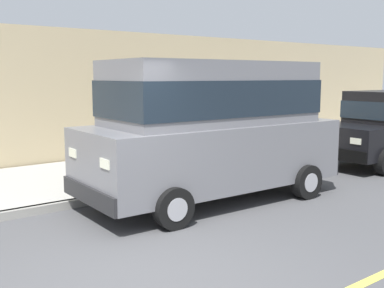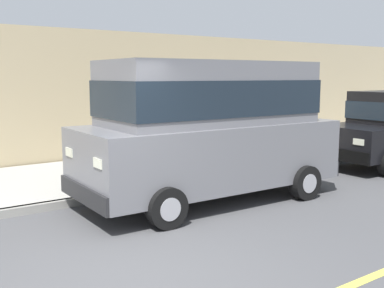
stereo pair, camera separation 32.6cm
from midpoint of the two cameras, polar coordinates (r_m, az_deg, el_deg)
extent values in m
plane|color=#4C4C4F|center=(5.58, -6.86, -15.70)|extent=(80.00, 80.00, 0.00)
cube|color=gray|center=(8.32, -18.28, -7.41)|extent=(0.16, 64.00, 0.14)
cube|color=#A8A59E|center=(10.00, -21.71, -4.98)|extent=(3.60, 64.00, 0.14)
cube|color=slate|center=(8.49, 1.37, -1.15)|extent=(2.02, 4.85, 1.10)
cube|color=slate|center=(8.38, 1.40, 6.29)|extent=(1.77, 3.84, 1.10)
cube|color=#19232D|center=(8.38, 1.39, 5.72)|extent=(1.81, 3.88, 0.61)
cube|color=#252527|center=(7.41, -13.31, -6.01)|extent=(1.87, 0.25, 0.28)
cube|color=#252527|center=(10.14, 11.98, -2.13)|extent=(1.87, 0.25, 0.28)
cylinder|color=black|center=(7.02, -3.64, -7.80)|extent=(0.24, 0.65, 0.64)
cylinder|color=#9E9EA3|center=(7.02, -3.64, -7.80)|extent=(0.25, 0.36, 0.35)
cylinder|color=black|center=(8.63, -10.44, -4.86)|extent=(0.24, 0.65, 0.64)
cylinder|color=#9E9EA3|center=(8.63, -10.44, -4.86)|extent=(0.25, 0.36, 0.35)
cylinder|color=black|center=(8.92, 12.77, -4.50)|extent=(0.24, 0.65, 0.64)
cylinder|color=#9E9EA3|center=(8.92, 12.77, -4.50)|extent=(0.25, 0.36, 0.35)
cylinder|color=black|center=(10.24, 4.75, -2.67)|extent=(0.24, 0.65, 0.64)
cylinder|color=#9E9EA3|center=(10.24, 4.75, -2.67)|extent=(0.25, 0.36, 0.35)
cube|color=#EAEACC|center=(6.75, -11.76, -2.37)|extent=(0.28, 0.09, 0.14)
cube|color=#EAEACC|center=(7.83, -15.32, -1.04)|extent=(0.28, 0.09, 0.14)
cube|color=black|center=(12.88, 21.50, 0.75)|extent=(1.85, 3.76, 0.76)
cube|color=black|center=(11.46, 16.49, -1.10)|extent=(1.69, 0.26, 0.28)
cylinder|color=black|center=(12.51, 15.22, -0.93)|extent=(0.24, 0.65, 0.64)
cylinder|color=#9E9EA3|center=(12.51, 15.22, -0.93)|extent=(0.25, 0.36, 0.35)
cylinder|color=black|center=(14.35, 21.06, -0.04)|extent=(0.24, 0.65, 0.64)
cylinder|color=#9E9EA3|center=(14.35, 21.06, -0.04)|extent=(0.25, 0.36, 0.35)
cube|color=#EAEACC|center=(11.07, 18.63, 0.33)|extent=(0.28, 0.09, 0.14)
cube|color=#EAEACC|center=(11.72, 14.42, 0.93)|extent=(0.28, 0.09, 0.14)
ellipsoid|color=black|center=(11.83, -3.45, -0.68)|extent=(0.47, 0.43, 0.20)
cylinder|color=black|center=(12.00, -3.67, -1.47)|extent=(0.05, 0.05, 0.18)
cylinder|color=black|center=(11.99, -3.10, -1.48)|extent=(0.05, 0.05, 0.18)
cylinder|color=black|center=(11.73, -3.79, -1.70)|extent=(0.05, 0.05, 0.18)
cylinder|color=black|center=(11.72, -3.21, -1.70)|extent=(0.05, 0.05, 0.18)
sphere|color=black|center=(12.10, -3.33, -0.04)|extent=(0.17, 0.17, 0.17)
ellipsoid|color=black|center=(12.19, -3.29, -0.08)|extent=(0.13, 0.12, 0.06)
cone|color=black|center=(12.09, -3.57, 0.35)|extent=(0.06, 0.06, 0.07)
cone|color=black|center=(12.08, -3.10, 0.35)|extent=(0.06, 0.06, 0.07)
cylinder|color=black|center=(11.57, -3.57, -0.59)|extent=(0.11, 0.10, 0.13)
cube|color=tan|center=(14.53, 0.10, 6.15)|extent=(0.50, 20.00, 3.44)
camera|label=1|loc=(0.16, -90.95, -0.14)|focal=43.72mm
camera|label=2|loc=(0.16, 89.05, 0.14)|focal=43.72mm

